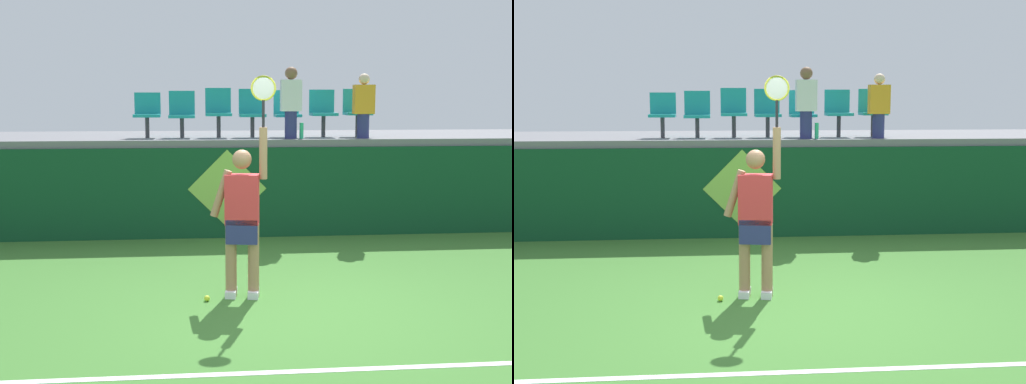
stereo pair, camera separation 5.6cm
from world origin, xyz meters
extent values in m
plane|color=#3D752D|center=(0.00, 0.00, 0.00)|extent=(40.00, 40.00, 0.00)
cube|color=#0F4223|center=(0.00, 3.77, 0.74)|extent=(12.95, 0.20, 1.47)
cube|color=slate|center=(0.00, 5.13, 1.53)|extent=(12.95, 2.82, 0.12)
cube|color=white|center=(0.00, -1.56, 0.00)|extent=(11.66, 0.08, 0.01)
cube|color=white|center=(-0.59, 0.57, 0.04)|extent=(0.16, 0.28, 0.08)
cube|color=white|center=(-0.33, 0.53, 0.04)|extent=(0.16, 0.28, 0.08)
cylinder|color=#A87A56|center=(-0.59, 0.57, 0.43)|extent=(0.13, 0.13, 0.86)
cylinder|color=#A87A56|center=(-0.33, 0.53, 0.43)|extent=(0.13, 0.13, 0.86)
cube|color=navy|center=(-0.46, 0.55, 0.78)|extent=(0.39, 0.27, 0.28)
cube|color=red|center=(-0.46, 0.55, 1.14)|extent=(0.41, 0.28, 0.57)
sphere|color=#A87A56|center=(-0.46, 0.55, 1.59)|extent=(0.22, 0.22, 0.22)
cylinder|color=#A87A56|center=(-0.70, 0.58, 1.20)|extent=(0.27, 0.13, 0.55)
cylinder|color=#A87A56|center=(-0.22, 0.51, 1.66)|extent=(0.09, 0.09, 0.58)
cylinder|color=black|center=(-0.22, 0.51, 2.10)|extent=(0.03, 0.03, 0.30)
torus|color=gold|center=(-0.22, 0.51, 2.38)|extent=(0.28, 0.07, 0.28)
ellipsoid|color=silver|center=(-0.22, 0.51, 2.38)|extent=(0.24, 0.05, 0.24)
sphere|color=#D1E533|center=(-0.87, 0.40, 0.03)|extent=(0.07, 0.07, 0.07)
cylinder|color=#26B272|center=(0.77, 3.95, 1.72)|extent=(0.07, 0.07, 0.26)
cylinder|color=#38383D|center=(-1.79, 4.39, 1.77)|extent=(0.07, 0.07, 0.35)
cube|color=teal|center=(-1.79, 4.39, 1.97)|extent=(0.44, 0.42, 0.05)
cube|color=teal|center=(-1.79, 4.58, 2.17)|extent=(0.44, 0.04, 0.36)
cylinder|color=#38383D|center=(-1.21, 4.39, 1.76)|extent=(0.07, 0.07, 0.33)
cube|color=teal|center=(-1.21, 4.39, 1.95)|extent=(0.44, 0.42, 0.05)
cube|color=teal|center=(-1.21, 4.58, 2.18)|extent=(0.44, 0.04, 0.41)
cylinder|color=#38383D|center=(-0.59, 4.39, 1.78)|extent=(0.07, 0.07, 0.37)
cube|color=teal|center=(-0.59, 4.39, 1.98)|extent=(0.44, 0.42, 0.05)
cube|color=teal|center=(-0.59, 4.58, 2.22)|extent=(0.44, 0.04, 0.42)
cylinder|color=#38383D|center=(-0.01, 4.39, 1.77)|extent=(0.07, 0.07, 0.35)
cube|color=teal|center=(-0.01, 4.39, 1.97)|extent=(0.44, 0.42, 0.05)
cube|color=teal|center=(-0.01, 4.58, 2.20)|extent=(0.44, 0.04, 0.42)
cylinder|color=#38383D|center=(0.60, 4.39, 1.77)|extent=(0.07, 0.07, 0.35)
cube|color=teal|center=(0.60, 4.39, 1.96)|extent=(0.44, 0.42, 0.05)
cube|color=teal|center=(0.60, 4.58, 2.19)|extent=(0.44, 0.04, 0.41)
cylinder|color=#38383D|center=(1.22, 4.39, 1.77)|extent=(0.07, 0.07, 0.36)
cube|color=teal|center=(1.22, 4.39, 1.98)|extent=(0.44, 0.42, 0.05)
cube|color=teal|center=(1.22, 4.58, 2.21)|extent=(0.44, 0.04, 0.40)
cylinder|color=#38383D|center=(1.82, 4.39, 1.78)|extent=(0.07, 0.07, 0.37)
cube|color=teal|center=(1.82, 4.39, 1.99)|extent=(0.44, 0.42, 0.05)
cube|color=teal|center=(1.82, 4.58, 2.22)|extent=(0.44, 0.04, 0.40)
cylinder|color=navy|center=(0.60, 4.00, 1.82)|extent=(0.20, 0.20, 0.45)
cube|color=white|center=(0.60, 4.00, 2.30)|extent=(0.34, 0.20, 0.51)
sphere|color=brown|center=(0.60, 4.00, 2.66)|extent=(0.21, 0.21, 0.21)
cylinder|color=navy|center=(1.82, 4.00, 1.80)|extent=(0.20, 0.20, 0.41)
cube|color=orange|center=(1.82, 4.00, 2.24)|extent=(0.34, 0.20, 0.48)
sphere|color=beige|center=(1.82, 4.00, 2.57)|extent=(0.18, 0.18, 0.18)
cube|color=#0F4223|center=(-0.48, 3.67, 0.00)|extent=(0.90, 0.01, 0.00)
plane|color=#8CC64C|center=(-0.48, 3.66, 0.81)|extent=(1.27, 0.00, 1.27)
camera|label=1|loc=(-0.96, -6.68, 2.31)|focal=45.48mm
camera|label=2|loc=(-0.91, -6.69, 2.31)|focal=45.48mm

